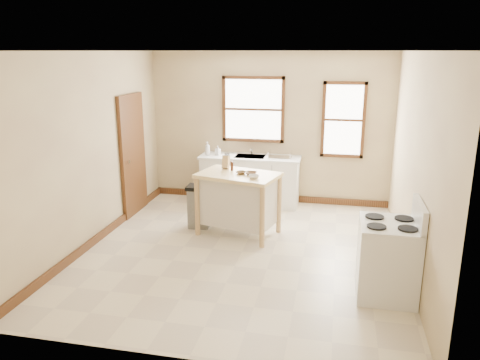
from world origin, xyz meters
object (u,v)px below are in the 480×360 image
kitchen_island (238,204)px  bowl_b (251,173)px  knife_block (226,163)px  pepper_grinder (232,166)px  soap_bottle_a (207,148)px  trash_bin (199,206)px  gas_stove (388,249)px  bowl_a (241,173)px  dish_rack (280,155)px  soap_bottle_b (218,150)px  bowl_c (254,177)px

kitchen_island → bowl_b: bearing=5.7°
knife_block → pepper_grinder: bearing=-35.5°
soap_bottle_a → trash_bin: size_ratio=0.36×
pepper_grinder → gas_stove: gas_stove is taller
soap_bottle_a → bowl_a: bearing=-42.7°
soap_bottle_a → trash_bin: 1.50m
soap_bottle_a → kitchen_island: 1.80m
bowl_b → dish_rack: bearing=80.8°
soap_bottle_b → bowl_a: bearing=-44.2°
pepper_grinder → bowl_a: size_ratio=0.98×
kitchen_island → knife_block: size_ratio=6.00×
gas_stove → kitchen_island: bearing=144.0°
gas_stove → soap_bottle_b: bearing=132.9°
bowl_c → gas_stove: (1.82, -1.30, -0.42)m
kitchen_island → bowl_c: bowl_c is taller
soap_bottle_a → knife_block: (0.64, -1.19, 0.04)m
knife_block → kitchen_island: bearing=-40.7°
soap_bottle_a → knife_block: 1.35m
soap_bottle_b → kitchen_island: bearing=-45.3°
dish_rack → bowl_c: size_ratio=2.64×
dish_rack → pepper_grinder: bearing=-115.0°
soap_bottle_b → bowl_a: soap_bottle_b is taller
bowl_c → bowl_a: bearing=138.5°
pepper_grinder → trash_bin: bearing=-178.3°
pepper_grinder → bowl_c: 0.57m
bowl_b → gas_stove: (1.90, -1.50, -0.42)m
dish_rack → pepper_grinder: (-0.59, -1.34, 0.09)m
knife_block → bowl_a: size_ratio=1.31×
dish_rack → bowl_a: bearing=-106.3°
gas_stove → trash_bin: bearing=149.1°
bowl_c → soap_bottle_a: bearing=125.2°
trash_bin → bowl_b: bearing=-12.6°
soap_bottle_a → pepper_grinder: size_ratio=1.69×
dish_rack → trash_bin: dish_rack is taller
knife_block → trash_bin: knife_block is taller
dish_rack → kitchen_island: bearing=-108.0°
knife_block → bowl_b: knife_block is taller
bowl_b → kitchen_island: bearing=171.6°
knife_block → bowl_c: bearing=-37.3°
bowl_c → trash_bin: size_ratio=0.22×
gas_stove → pepper_grinder: bearing=143.1°
soap_bottle_a → bowl_a: soap_bottle_a is taller
bowl_b → gas_stove: bearing=-38.2°
bowl_b → trash_bin: 1.12m
bowl_a → bowl_c: 0.32m
pepper_grinder → bowl_c: bearing=-42.4°
soap_bottle_b → dish_rack: (1.17, 0.00, -0.04)m
dish_rack → pepper_grinder: size_ratio=2.77×
bowl_a → bowl_b: 0.16m
soap_bottle_a → soap_bottle_b: soap_bottle_a is taller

